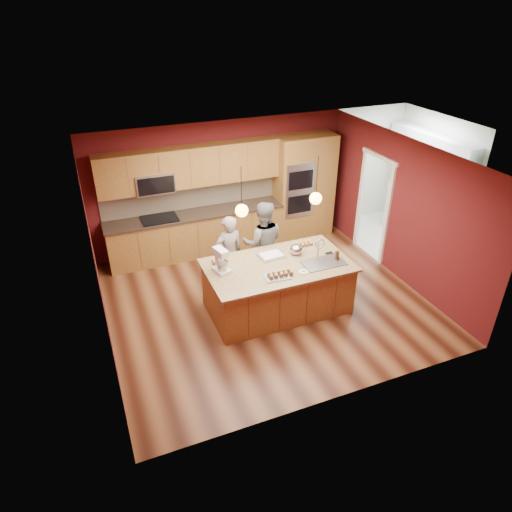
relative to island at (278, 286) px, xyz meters
name	(u,v)px	position (x,y,z in m)	size (l,w,h in m)	color
floor	(265,300)	(-0.12, 0.29, -0.46)	(5.50, 5.50, 0.00)	#3E1D10
ceiling	(267,157)	(-0.12, 0.29, 2.24)	(5.50, 5.50, 0.00)	white
wall_back	(220,185)	(-0.12, 2.79, 0.89)	(5.50, 5.50, 0.00)	#541416
wall_front	(346,320)	(-0.12, -2.21, 0.89)	(5.50, 5.50, 0.00)	#541416
wall_left	(96,266)	(-2.87, 0.29, 0.89)	(5.00, 5.00, 0.00)	#541416
wall_right	(401,210)	(2.63, 0.29, 0.89)	(5.00, 5.00, 0.00)	#541416
cabinet_run	(193,210)	(-0.80, 2.53, 0.52)	(3.74, 0.64, 2.30)	brown
oven_column	(304,187)	(1.73, 2.48, 0.69)	(1.30, 0.62, 2.30)	brown
doorway_trim	(373,209)	(2.61, 1.09, 0.59)	(0.08, 1.11, 2.20)	white
laundry_room	(431,151)	(4.23, 1.49, 1.49)	(2.60, 2.70, 2.70)	beige
pendant_left	(242,210)	(-0.65, 0.00, 1.54)	(0.20, 0.20, 0.80)	black
pendant_right	(316,198)	(0.62, 0.00, 1.54)	(0.20, 0.20, 0.80)	black
island	(278,286)	(0.00, 0.00, 0.00)	(2.46, 1.38, 1.28)	brown
person_left	(229,253)	(-0.57, 0.94, 0.28)	(0.54, 0.36, 1.49)	black
person_right	(263,243)	(0.10, 0.94, 0.36)	(0.80, 0.62, 1.64)	slate
stand_mixer	(221,262)	(-0.97, 0.14, 0.62)	(0.29, 0.35, 0.42)	white
sheet_cake	(271,256)	(-0.02, 0.29, 0.46)	(0.46, 0.35, 0.05)	#BBBDC2
cooling_rack	(277,276)	(-0.19, -0.34, 0.45)	(0.42, 0.30, 0.02)	#9FA2A6
mixing_bowl	(296,250)	(0.42, 0.21, 0.53)	(0.22, 0.22, 0.19)	#ACAEB3
plate	(304,272)	(0.27, -0.38, 0.45)	(0.16, 0.16, 0.01)	silver
tumbler	(337,255)	(0.99, -0.22, 0.52)	(0.08, 0.08, 0.15)	#341F0F
phone	(329,253)	(0.97, 0.01, 0.45)	(0.14, 0.07, 0.01)	black
cupcakes_left	(220,260)	(-0.90, 0.45, 0.47)	(0.29, 0.15, 0.07)	tan
cupcakes_rack	(280,273)	(-0.14, -0.35, 0.50)	(0.44, 0.17, 0.08)	tan
cupcakes_right	(304,244)	(0.70, 0.44, 0.48)	(0.32, 0.16, 0.07)	tan
washer	(426,219)	(4.11, 1.12, 0.07)	(0.66, 0.68, 1.07)	white
dryer	(406,207)	(4.10, 1.78, 0.08)	(0.68, 0.70, 1.09)	white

